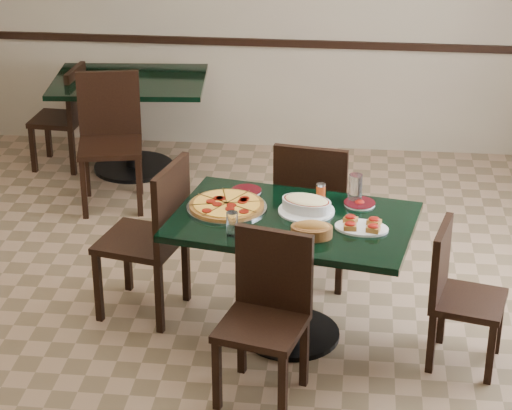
# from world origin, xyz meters

# --- Properties ---
(floor) EXTENTS (5.50, 5.50, 0.00)m
(floor) POSITION_xyz_m (0.00, 0.00, 0.00)
(floor) COLOR #84654C
(floor) RESTS_ON ground
(room_shell) EXTENTS (5.50, 5.50, 5.50)m
(room_shell) POSITION_xyz_m (1.02, 1.73, 1.17)
(room_shell) COLOR silver
(room_shell) RESTS_ON floor
(main_table) EXTENTS (1.43, 1.06, 0.75)m
(main_table) POSITION_xyz_m (0.38, -0.24, 0.57)
(main_table) COLOR black
(main_table) RESTS_ON floor
(back_table) EXTENTS (1.24, 0.95, 0.75)m
(back_table) POSITION_xyz_m (-1.06, 2.12, 0.52)
(back_table) COLOR black
(back_table) RESTS_ON floor
(chair_far) EXTENTS (0.51, 0.51, 0.96)m
(chair_far) POSITION_xyz_m (0.46, 0.41, 0.54)
(chair_far) COLOR black
(chair_far) RESTS_ON floor
(chair_near) EXTENTS (0.50, 0.50, 0.88)m
(chair_near) POSITION_xyz_m (0.29, -0.77, 0.49)
(chair_near) COLOR black
(chair_near) RESTS_ON floor
(chair_right) EXTENTS (0.45, 0.45, 0.80)m
(chair_right) POSITION_xyz_m (1.28, -0.39, 0.44)
(chair_right) COLOR black
(chair_right) RESTS_ON floor
(chair_left) EXTENTS (0.54, 0.54, 0.97)m
(chair_left) POSITION_xyz_m (-0.43, -0.07, 0.54)
(chair_left) COLOR black
(chair_left) RESTS_ON floor
(back_chair_near) EXTENTS (0.54, 0.54, 0.97)m
(back_chair_near) POSITION_xyz_m (-1.08, 1.50, 0.55)
(back_chair_near) COLOR black
(back_chair_near) RESTS_ON floor
(back_chair_left) EXTENTS (0.41, 0.41, 0.83)m
(back_chair_left) POSITION_xyz_m (-1.59, 2.12, 0.46)
(back_chair_left) COLOR black
(back_chair_left) RESTS_ON floor
(pepperoni_pizza) EXTENTS (0.45, 0.45, 0.04)m
(pepperoni_pizza) POSITION_xyz_m (0.01, -0.15, 0.77)
(pepperoni_pizza) COLOR silver
(pepperoni_pizza) RESTS_ON main_table
(lasagna_casserole) EXTENTS (0.33, 0.31, 0.09)m
(lasagna_casserole) POSITION_xyz_m (0.45, -0.15, 0.80)
(lasagna_casserole) COLOR silver
(lasagna_casserole) RESTS_ON main_table
(bread_basket) EXTENTS (0.23, 0.16, 0.09)m
(bread_basket) POSITION_xyz_m (0.50, -0.45, 0.79)
(bread_basket) COLOR brown
(bread_basket) RESTS_ON main_table
(bruschetta_platter) EXTENTS (0.32, 0.24, 0.05)m
(bruschetta_platter) POSITION_xyz_m (0.76, -0.34, 0.77)
(bruschetta_platter) COLOR silver
(bruschetta_platter) RESTS_ON main_table
(side_plate_near) EXTENTS (0.19, 0.19, 0.02)m
(side_plate_near) POSITION_xyz_m (0.24, -0.54, 0.76)
(side_plate_near) COLOR silver
(side_plate_near) RESTS_ON main_table
(side_plate_far_r) EXTENTS (0.18, 0.18, 0.03)m
(side_plate_far_r) POSITION_xyz_m (0.74, -0.02, 0.76)
(side_plate_far_r) COLOR silver
(side_plate_far_r) RESTS_ON main_table
(side_plate_far_l) EXTENTS (0.18, 0.18, 0.02)m
(side_plate_far_l) POSITION_xyz_m (0.09, 0.08, 0.76)
(side_plate_far_l) COLOR silver
(side_plate_far_l) RESTS_ON main_table
(napkin_setting) EXTENTS (0.16, 0.16, 0.01)m
(napkin_setting) POSITION_xyz_m (0.18, -0.55, 0.75)
(napkin_setting) COLOR white
(napkin_setting) RESTS_ON main_table
(water_glass_a) EXTENTS (0.08, 0.08, 0.16)m
(water_glass_a) POSITION_xyz_m (0.72, 0.02, 0.83)
(water_glass_a) COLOR white
(water_glass_a) RESTS_ON main_table
(water_glass_b) EXTENTS (0.06, 0.06, 0.13)m
(water_glass_b) POSITION_xyz_m (0.08, -0.48, 0.82)
(water_glass_b) COLOR white
(water_glass_b) RESTS_ON main_table
(pepper_shaker) EXTENTS (0.05, 0.05, 0.09)m
(pepper_shaker) POSITION_xyz_m (0.52, 0.04, 0.80)
(pepper_shaker) COLOR #B53C13
(pepper_shaker) RESTS_ON main_table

